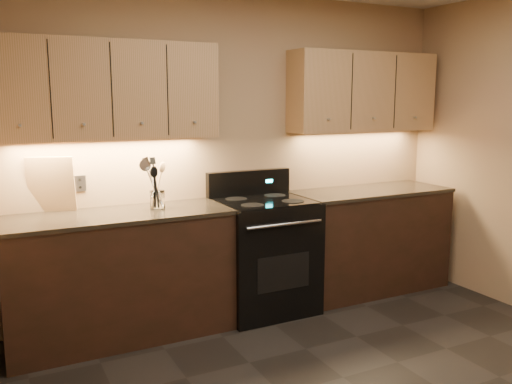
# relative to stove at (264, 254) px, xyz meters

# --- Properties ---
(wall_back) EXTENTS (4.00, 0.04, 2.60)m
(wall_back) POSITION_rel_stove_xyz_m (-0.08, 0.32, 0.82)
(wall_back) COLOR tan
(wall_back) RESTS_ON ground
(counter_left) EXTENTS (1.62, 0.62, 0.93)m
(counter_left) POSITION_rel_stove_xyz_m (-1.18, 0.02, -0.01)
(counter_left) COLOR black
(counter_left) RESTS_ON ground
(counter_right) EXTENTS (1.46, 0.62, 0.93)m
(counter_right) POSITION_rel_stove_xyz_m (1.10, 0.02, -0.01)
(counter_right) COLOR black
(counter_right) RESTS_ON ground
(stove) EXTENTS (0.76, 0.68, 1.14)m
(stove) POSITION_rel_stove_xyz_m (0.00, 0.00, 0.00)
(stove) COLOR black
(stove) RESTS_ON ground
(upper_cab_left) EXTENTS (1.60, 0.30, 0.70)m
(upper_cab_left) POSITION_rel_stove_xyz_m (-1.18, 0.17, 1.32)
(upper_cab_left) COLOR tan
(upper_cab_left) RESTS_ON wall_back
(upper_cab_right) EXTENTS (1.44, 0.30, 0.70)m
(upper_cab_right) POSITION_rel_stove_xyz_m (1.10, 0.17, 1.32)
(upper_cab_right) COLOR tan
(upper_cab_right) RESTS_ON wall_back
(outlet_plate) EXTENTS (0.08, 0.01, 0.12)m
(outlet_plate) POSITION_rel_stove_xyz_m (-1.38, 0.31, 0.64)
(outlet_plate) COLOR #B2B5BA
(outlet_plate) RESTS_ON wall_back
(utensil_crock) EXTENTS (0.13, 0.13, 0.14)m
(utensil_crock) POSITION_rel_stove_xyz_m (-0.87, 0.06, 0.51)
(utensil_crock) COLOR white
(utensil_crock) RESTS_ON counter_left
(cutting_board) EXTENTS (0.34, 0.19, 0.41)m
(cutting_board) POSITION_rel_stove_xyz_m (-1.58, 0.27, 0.65)
(cutting_board) COLOR tan
(cutting_board) RESTS_ON counter_left
(wooden_spoon) EXTENTS (0.18, 0.15, 0.34)m
(wooden_spoon) POSITION_rel_stove_xyz_m (-0.90, 0.06, 0.64)
(wooden_spoon) COLOR tan
(wooden_spoon) RESTS_ON utensil_crock
(black_spoon) EXTENTS (0.08, 0.11, 0.31)m
(black_spoon) POSITION_rel_stove_xyz_m (-0.88, 0.08, 0.62)
(black_spoon) COLOR black
(black_spoon) RESTS_ON utensil_crock
(black_turner) EXTENTS (0.11, 0.17, 0.39)m
(black_turner) POSITION_rel_stove_xyz_m (-0.87, 0.03, 0.66)
(black_turner) COLOR black
(black_turner) RESTS_ON utensil_crock
(steel_spatula) EXTENTS (0.21, 0.15, 0.40)m
(steel_spatula) POSITION_rel_stove_xyz_m (-0.84, 0.06, 0.66)
(steel_spatula) COLOR silver
(steel_spatula) RESTS_ON utensil_crock
(steel_skimmer) EXTENTS (0.20, 0.14, 0.37)m
(steel_skimmer) POSITION_rel_stove_xyz_m (-0.84, 0.05, 0.64)
(steel_skimmer) COLOR silver
(steel_skimmer) RESTS_ON utensil_crock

